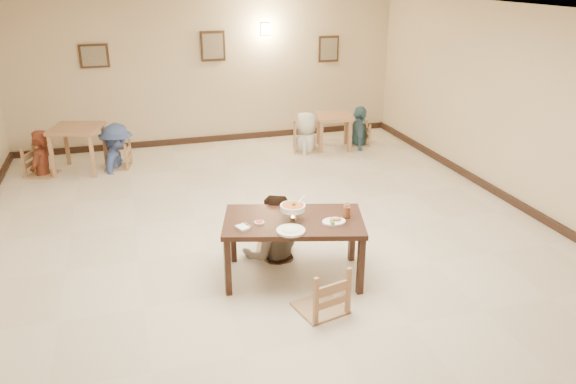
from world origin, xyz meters
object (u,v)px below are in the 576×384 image
object	(u,v)px
bg_chair_ll	(39,148)
bg_diner_c	(306,112)
chair_far	(273,218)
bg_diner_b	(114,124)
bg_diner_d	(360,106)
bg_chair_lr	(116,144)
bg_chair_rr	(360,124)
main_table	(293,226)
curry_warmer	(293,208)
main_diner	(272,195)
bg_chair_rl	(306,125)
bg_diner_a	(36,130)
chair_near	(321,267)
bg_table_right	(334,121)
bg_table_left	(77,134)
drink_glass	(347,211)

from	to	relation	value
bg_chair_ll	bg_diner_c	xyz separation A→B (m)	(5.00, 0.03, 0.29)
chair_far	bg_diner_c	bearing A→B (deg)	82.29
bg_diner_b	bg_diner_d	bearing A→B (deg)	-75.08
chair_far	bg_chair_lr	distance (m)	4.45
bg_chair_rr	bg_diner_d	world-z (taller)	bg_diner_d
main_table	curry_warmer	bearing A→B (deg)	-124.04
curry_warmer	main_diner	bearing A→B (deg)	97.41
bg_chair_ll	bg_diner_c	size ratio (longest dim) A/B	0.63
bg_chair_rr	bg_diner_d	xyz separation A→B (m)	(0.00, -0.00, 0.38)
bg_chair_rl	bg_diner_a	world-z (taller)	bg_diner_a
bg_chair_lr	bg_diner_a	size ratio (longest dim) A/B	0.56
bg_chair_ll	bg_chair_lr	bearing A→B (deg)	-66.31
bg_chair_ll	bg_chair_rr	bearing A→B (deg)	-67.39
main_table	bg_diner_b	xyz separation A→B (m)	(-1.96, 4.74, 0.16)
main_table	main_diner	bearing A→B (deg)	114.32
chair_near	bg_chair_ll	xyz separation A→B (m)	(-3.35, 5.45, -0.02)
main_diner	bg_table_right	bearing A→B (deg)	-114.93
chair_near	main_diner	distance (m)	1.40
chair_near	bg_diner_d	distance (m)	6.25
bg_table_left	bg_table_right	size ratio (longest dim) A/B	1.21
bg_diner_b	bg_chair_rl	bearing A→B (deg)	-76.03
chair_near	main_diner	bearing A→B (deg)	-96.29
bg_chair_rl	bg_chair_rr	distance (m)	1.20
bg_chair_rr	bg_table_right	bearing A→B (deg)	-69.16
main_table	drink_glass	distance (m)	0.65
bg_table_right	bg_diner_d	distance (m)	0.66
chair_near	bg_chair_rr	xyz separation A→B (m)	(2.85, 5.55, -0.08)
main_table	chair_near	xyz separation A→B (m)	(0.08, -0.76, -0.15)
curry_warmer	bg_diner_b	size ratio (longest dim) A/B	0.19
main_table	bg_diner_d	distance (m)	5.62
bg_table_right	curry_warmer	bearing A→B (deg)	-116.27
chair_far	bg_table_left	world-z (taller)	chair_far
bg_chair_rl	bg_diner_d	world-z (taller)	bg_diner_d
chair_near	curry_warmer	distance (m)	0.84
bg_diner_b	bg_diner_a	bearing A→B (deg)	106.29
chair_far	chair_near	world-z (taller)	chair_near
main_diner	bg_chair_rl	distance (m)	4.51
bg_diner_d	bg_chair_lr	bearing A→B (deg)	110.19
main_table	chair_far	distance (m)	0.75
chair_near	bg_chair_lr	world-z (taller)	chair_near
bg_chair_lr	bg_diner_d	distance (m)	4.90
curry_warmer	bg_chair_rl	distance (m)	5.06
main_diner	bg_diner_b	world-z (taller)	bg_diner_b
bg_chair_ll	curry_warmer	bearing A→B (deg)	-123.60
bg_diner_a	bg_diner_d	xyz separation A→B (m)	(6.20, 0.10, -0.01)
bg_chair_rr	bg_diner_b	size ratio (longest dim) A/B	0.53
main_diner	bg_diner_c	bearing A→B (deg)	-108.35
bg_chair_ll	bg_chair_lr	size ratio (longest dim) A/B	1.08
chair_far	bg_table_left	bearing A→B (deg)	138.73
bg_table_right	bg_chair_ll	xyz separation A→B (m)	(-5.60, -0.03, -0.06)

